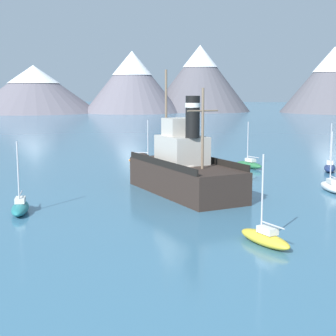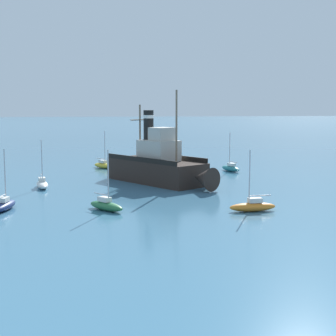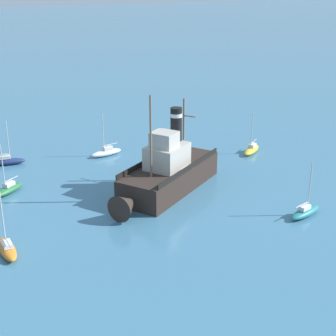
{
  "view_description": "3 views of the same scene",
  "coord_description": "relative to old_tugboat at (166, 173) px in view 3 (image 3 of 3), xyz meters",
  "views": [
    {
      "loc": [
        3.62,
        -39.83,
        8.3
      ],
      "look_at": [
        -1.18,
        2.93,
        1.69
      ],
      "focal_mm": 55.0,
      "sensor_mm": 36.0,
      "label": 1
    },
    {
      "loc": [
        7.09,
        55.5,
        8.44
      ],
      "look_at": [
        -0.49,
        3.35,
        1.9
      ],
      "focal_mm": 55.0,
      "sensor_mm": 36.0,
      "label": 2
    },
    {
      "loc": [
        -40.77,
        20.82,
        19.58
      ],
      "look_at": [
        0.0,
        0.91,
        2.36
      ],
      "focal_mm": 55.0,
      "sensor_mm": 36.0,
      "label": 3
    }
  ],
  "objects": [
    {
      "name": "ground_plane",
      "position": [
        -0.1,
        -1.03,
        -1.83
      ],
      "size": [
        600.0,
        600.0,
        0.0
      ],
      "primitive_type": "plane",
      "color": "teal"
    },
    {
      "name": "sailboat_yellow",
      "position": [
        5.72,
        -13.77,
        -1.4
      ],
      "size": [
        3.11,
        3.73,
        4.9
      ],
      "color": "gold",
      "rests_on": "ground"
    },
    {
      "name": "sailboat_green",
      "position": [
        6.08,
        13.77,
        -1.4
      ],
      "size": [
        3.2,
        3.67,
        4.9
      ],
      "color": "#286B3D",
      "rests_on": "ground"
    },
    {
      "name": "sailboat_white",
      "position": [
        12.21,
        1.73,
        -1.4
      ],
      "size": [
        1.76,
        3.93,
        4.9
      ],
      "color": "white",
      "rests_on": "ground"
    },
    {
      "name": "sailboat_navy",
      "position": [
        14.15,
        12.45,
        -1.4
      ],
      "size": [
        1.84,
        3.94,
        4.9
      ],
      "color": "navy",
      "rests_on": "ground"
    },
    {
      "name": "old_tugboat",
      "position": [
        0.0,
        0.0,
        0.0
      ],
      "size": [
        10.76,
        13.87,
        9.9
      ],
      "color": "#2D231E",
      "rests_on": "ground"
    },
    {
      "name": "sailboat_orange",
      "position": [
        -5.43,
        15.8,
        -1.4
      ],
      "size": [
        3.85,
        1.27,
        4.9
      ],
      "color": "orange",
      "rests_on": "ground"
    },
    {
      "name": "sailboat_teal",
      "position": [
        -10.17,
        -8.32,
        -1.4
      ],
      "size": [
        2.12,
        3.96,
        4.9
      ],
      "color": "#23757A",
      "rests_on": "ground"
    }
  ]
}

